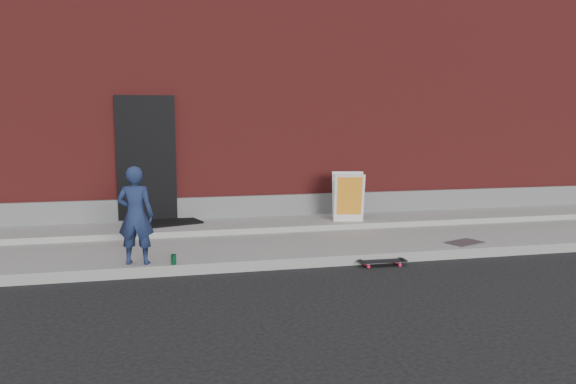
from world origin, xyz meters
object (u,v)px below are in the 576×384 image
object	(u,v)px
skateboard	(382,262)
pizza_sign	(348,196)
child	(135,215)
soda_can	(174,259)

from	to	relation	value
skateboard	pizza_sign	size ratio (longest dim) A/B	0.77
child	pizza_sign	distance (m)	4.16
child	skateboard	distance (m)	3.53
skateboard	soda_can	world-z (taller)	soda_can
skateboard	soda_can	bearing A→B (deg)	176.70
child	soda_can	size ratio (longest dim) A/B	9.63
child	skateboard	bearing A→B (deg)	-173.11
skateboard	soda_can	distance (m)	2.96
skateboard	pizza_sign	xyz separation A→B (m)	(0.24, 2.26, 0.64)
child	soda_can	world-z (taller)	child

